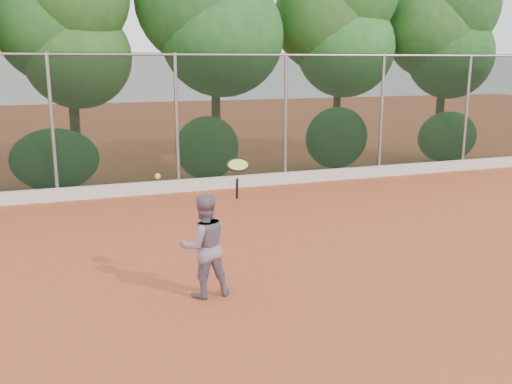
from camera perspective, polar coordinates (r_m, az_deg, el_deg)
name	(u,v)px	position (r m, az deg, el deg)	size (l,w,h in m)	color
ground	(279,288)	(8.61, 2.27, -9.55)	(80.00, 80.00, 0.00)	#AB4B28
concrete_curb	(180,186)	(14.84, -7.58, 0.62)	(24.00, 0.20, 0.30)	silver
tennis_player	(204,246)	(8.13, -5.22, -5.37)	(0.73, 0.57, 1.50)	slate
chainlink_fence	(177,119)	(14.75, -7.93, 7.26)	(24.09, 0.09, 3.50)	black
foliage_backdrop	(139,19)	(16.57, -11.62, 16.55)	(23.70, 3.63, 7.55)	#3D2717
tennis_racket	(238,168)	(7.84, -1.81, 2.46)	(0.40, 0.39, 0.59)	black
tennis_ball_in_flight	(158,176)	(7.14, -9.81, 1.56)	(0.07, 0.07, 0.07)	yellow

